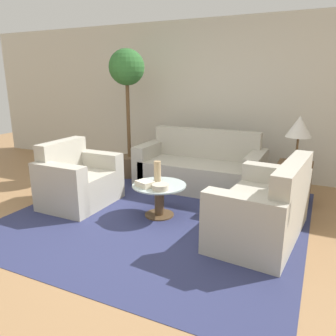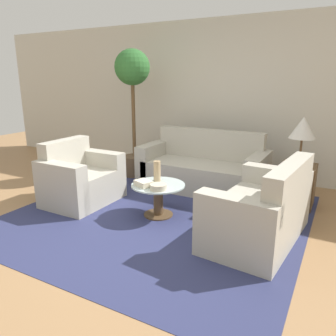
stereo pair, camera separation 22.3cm
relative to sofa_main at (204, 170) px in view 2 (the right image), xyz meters
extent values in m
plane|color=#9E754C|center=(-0.14, -1.86, -0.29)|extent=(14.00, 14.00, 0.00)
cube|color=beige|center=(-0.14, 0.93, 1.01)|extent=(10.00, 0.06, 2.60)
cube|color=navy|center=(-0.09, -1.23, -0.29)|extent=(3.42, 3.30, 0.01)
cube|color=#B2AD9E|center=(0.00, -0.08, -0.08)|extent=(1.68, 0.81, 0.43)
cube|color=#B2AD9E|center=(0.00, 0.24, 0.15)|extent=(1.68, 0.18, 0.88)
cube|color=#B2AD9E|center=(-0.84, -0.08, 0.03)|extent=(0.20, 0.81, 0.64)
cube|color=#B2AD9E|center=(0.84, -0.08, 0.03)|extent=(0.20, 0.81, 0.64)
cube|color=#B2AD9E|center=(-1.22, -1.33, -0.08)|extent=(0.75, 0.78, 0.43)
cube|color=#B2AD9E|center=(-1.50, -1.32, 0.13)|extent=(0.18, 0.78, 0.85)
cube|color=#B2AD9E|center=(-1.22, -1.71, 0.03)|extent=(0.75, 0.20, 0.64)
cube|color=#B2AD9E|center=(-1.22, -0.94, 0.03)|extent=(0.75, 0.20, 0.64)
cube|color=#B2AD9E|center=(1.12, -1.24, -0.08)|extent=(0.88, 1.26, 0.43)
cube|color=#B2AD9E|center=(1.41, -1.27, 0.14)|extent=(0.30, 1.20, 0.86)
cube|color=#B2AD9E|center=(1.18, -0.65, 0.03)|extent=(0.79, 0.27, 0.64)
cube|color=#B2AD9E|center=(1.06, -1.83, 0.03)|extent=(0.79, 0.27, 0.64)
cylinder|color=brown|center=(-0.09, -1.23, -0.28)|extent=(0.36, 0.36, 0.02)
cylinder|color=brown|center=(-0.09, -1.23, -0.10)|extent=(0.12, 0.12, 0.39)
cylinder|color=#B2C6C6|center=(-0.09, -1.23, 0.10)|extent=(0.65, 0.65, 0.02)
cube|color=brown|center=(1.35, -0.05, -0.01)|extent=(0.44, 0.44, 0.56)
cylinder|color=brown|center=(1.35, -0.05, 0.28)|extent=(0.18, 0.18, 0.02)
cylinder|color=brown|center=(1.35, -0.05, 0.45)|extent=(0.03, 0.03, 0.33)
cone|color=beige|center=(1.35, -0.05, 0.75)|extent=(0.33, 0.33, 0.28)
cylinder|color=brown|center=(-1.33, 0.09, -0.12)|extent=(0.43, 0.43, 0.34)
cylinder|color=brown|center=(-1.33, 0.09, 0.71)|extent=(0.06, 0.06, 1.31)
sphere|color=#2D662D|center=(-1.33, 0.09, 1.52)|extent=(0.58, 0.58, 0.58)
cylinder|color=tan|center=(-0.17, -1.12, 0.24)|extent=(0.09, 0.09, 0.26)
cylinder|color=beige|center=(0.01, -1.40, 0.15)|extent=(0.19, 0.19, 0.07)
cube|color=beige|center=(-0.21, -1.37, 0.15)|extent=(0.24, 0.22, 0.07)
camera|label=1|loc=(1.62, -4.59, 1.36)|focal=35.00mm
camera|label=2|loc=(1.82, -4.48, 1.36)|focal=35.00mm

